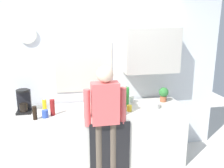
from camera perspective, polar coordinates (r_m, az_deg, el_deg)
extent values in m
cube|color=beige|center=(3.75, -2.33, -12.29)|extent=(2.46, 0.64, 0.92)
cube|color=black|center=(3.49, -0.47, -15.30)|extent=(0.56, 0.02, 0.83)
cube|color=silver|center=(3.87, -3.46, 1.81)|extent=(4.06, 0.10, 2.60)
cube|color=beige|center=(3.75, -6.57, 3.95)|extent=(0.86, 0.02, 0.76)
cube|color=#8CA5C6|center=(3.76, -6.57, 3.96)|extent=(0.80, 0.02, 0.70)
cube|color=#B7B2A8|center=(3.79, 9.15, 7.79)|extent=(0.84, 0.32, 0.68)
cylinder|color=silver|center=(3.70, -19.22, 10.91)|extent=(0.26, 0.03, 0.26)
cube|color=black|center=(3.62, -19.79, -6.06)|extent=(0.20, 0.20, 0.03)
cube|color=black|center=(3.62, -19.87, -3.43)|extent=(0.18, 0.08, 0.28)
cylinder|color=black|center=(3.57, -19.95, -5.17)|extent=(0.11, 0.11, 0.11)
cylinder|color=black|center=(3.53, -20.20, -1.48)|extent=(0.17, 0.17, 0.03)
cylinder|color=maroon|center=(3.38, -13.73, -5.34)|extent=(0.06, 0.06, 0.22)
cylinder|color=brown|center=(3.45, -2.71, -4.40)|extent=(0.06, 0.06, 0.23)
cylinder|color=black|center=(3.30, -17.59, -6.45)|extent=(0.06, 0.06, 0.18)
cylinder|color=#2D8C33|center=(3.65, 3.31, -2.93)|extent=(0.09, 0.09, 0.28)
cylinder|color=#3351B2|center=(3.34, -15.36, -6.75)|extent=(0.08, 0.08, 0.10)
cylinder|color=white|center=(3.83, 4.50, -3.56)|extent=(0.08, 0.08, 0.09)
cylinder|color=yellow|center=(3.46, 4.07, -5.65)|extent=(0.07, 0.07, 0.08)
cylinder|color=white|center=(3.63, 9.40, -4.84)|extent=(0.22, 0.22, 0.08)
cylinder|color=#9E5638|center=(3.93, 11.90, -3.41)|extent=(0.10, 0.10, 0.09)
sphere|color=#2D7233|center=(3.89, 11.98, -1.87)|extent=(0.15, 0.15, 0.15)
cylinder|color=yellow|center=(3.61, -15.50, -4.71)|extent=(0.06, 0.06, 0.15)
cone|color=white|center=(3.59, -15.59, -3.36)|extent=(0.02, 0.02, 0.03)
cylinder|color=brown|center=(3.50, -3.19, -15.31)|extent=(0.12, 0.12, 0.82)
cylinder|color=brown|center=(3.53, 0.14, -15.02)|extent=(0.12, 0.12, 0.82)
cube|color=#D85959|center=(3.23, -1.60, -4.47)|extent=(0.36, 0.20, 0.56)
sphere|color=beige|center=(3.12, -1.65, 2.31)|extent=(0.22, 0.22, 0.22)
cylinder|color=#D85959|center=(3.21, -5.83, -5.57)|extent=(0.09, 0.09, 0.50)
cylinder|color=#D85959|center=(3.29, 2.54, -5.02)|extent=(0.09, 0.09, 0.50)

